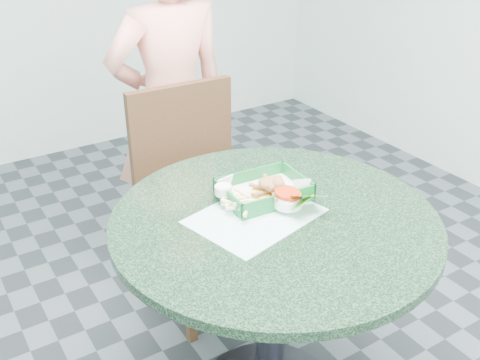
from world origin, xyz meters
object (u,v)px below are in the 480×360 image
dining_chair (196,183)px  sauce_ramekin (224,197)px  cafe_table (273,268)px  diner_person (171,107)px  food_basket (264,198)px  crab_sandwich (272,192)px

dining_chair → sauce_ramekin: dining_chair is taller
cafe_table → sauce_ramekin: (-0.09, 0.14, 0.22)m
dining_chair → sauce_ramekin: 0.65m
diner_person → food_basket: (-0.10, -0.85, -0.02)m
diner_person → sauce_ramekin: 0.86m
cafe_table → diner_person: (0.13, 0.96, 0.20)m
crab_sandwich → diner_person: bearing=84.2°
food_basket → sauce_ramekin: size_ratio=4.88×
cafe_table → diner_person: bearing=82.0°
cafe_table → dining_chair: (0.10, 0.70, -0.05)m
food_basket → sauce_ramekin: 0.13m
dining_chair → diner_person: (0.03, 0.27, 0.25)m
dining_chair → crab_sandwich: (-0.06, -0.62, 0.27)m
diner_person → sauce_ramekin: (-0.23, -0.83, 0.02)m
dining_chair → cafe_table: bearing=-96.6°
dining_chair → crab_sandwich: dining_chair is taller
diner_person → crab_sandwich: size_ratio=12.43×
crab_sandwich → food_basket: bearing=105.6°
cafe_table → crab_sandwich: size_ratio=7.76×
dining_chair → food_basket: (-0.07, -0.59, 0.23)m
cafe_table → diner_person: 0.99m
dining_chair → food_basket: dining_chair is taller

